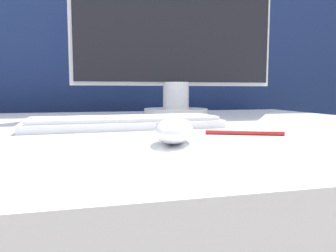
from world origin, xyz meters
TOP-DOWN VIEW (x-y plane):
  - partition_panel at (0.00, 0.66)m, footprint 5.00×0.03m
  - computer_mouse_near at (0.05, -0.27)m, footprint 0.09×0.13m
  - keyboard at (-0.00, -0.05)m, footprint 0.41×0.15m
  - monitor at (0.21, 0.31)m, footprint 0.67×0.21m
  - pen at (0.19, -0.22)m, footprint 0.13×0.06m

SIDE VIEW (x-z plane):
  - partition_panel at x=0.00m, z-range 0.00..1.35m
  - pen at x=0.19m, z-range 0.74..0.75m
  - keyboard at x=0.00m, z-range 0.74..0.77m
  - computer_mouse_near at x=0.05m, z-range 0.74..0.78m
  - monitor at x=0.21m, z-range 0.75..1.19m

